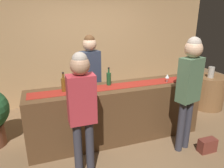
{
  "coord_description": "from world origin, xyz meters",
  "views": [
    {
      "loc": [
        -1.13,
        -3.06,
        2.11
      ],
      "look_at": [
        -0.08,
        0.0,
        1.0
      ],
      "focal_mm": 34.11,
      "sensor_mm": 36.0,
      "label": 1
    }
  ],
  "objects_px": {
    "wine_glass_mid_counter": "(167,76)",
    "handbag": "(207,145)",
    "wine_glass_far_end": "(184,73)",
    "bartender": "(90,72)",
    "wine_bottle_amber": "(64,84)",
    "round_side_table": "(208,92)",
    "wine_bottle_green": "(109,79)",
    "wine_glass_near_customer": "(86,83)",
    "vase_on_side_table": "(211,72)",
    "customer_browsing": "(82,104)",
    "customer_sipping": "(189,83)"
  },
  "relations": [
    {
      "from": "round_side_table",
      "to": "vase_on_side_table",
      "type": "bearing_deg",
      "value": -138.93
    },
    {
      "from": "wine_glass_far_end",
      "to": "bartender",
      "type": "height_order",
      "value": "bartender"
    },
    {
      "from": "wine_glass_mid_counter",
      "to": "round_side_table",
      "type": "relative_size",
      "value": 0.19
    },
    {
      "from": "customer_sipping",
      "to": "wine_glass_far_end",
      "type": "bearing_deg",
      "value": 43.43
    },
    {
      "from": "bartender",
      "to": "customer_browsing",
      "type": "relative_size",
      "value": 1.03
    },
    {
      "from": "customer_sipping",
      "to": "round_side_table",
      "type": "height_order",
      "value": "customer_sipping"
    },
    {
      "from": "handbag",
      "to": "wine_bottle_green",
      "type": "bearing_deg",
      "value": 144.27
    },
    {
      "from": "customer_browsing",
      "to": "handbag",
      "type": "relative_size",
      "value": 5.99
    },
    {
      "from": "wine_bottle_green",
      "to": "wine_glass_near_customer",
      "type": "distance_m",
      "value": 0.42
    },
    {
      "from": "handbag",
      "to": "wine_glass_mid_counter",
      "type": "bearing_deg",
      "value": 113.1
    },
    {
      "from": "wine_glass_far_end",
      "to": "customer_sipping",
      "type": "xyz_separation_m",
      "value": [
        -0.38,
        -0.63,
        0.06
      ]
    },
    {
      "from": "wine_glass_far_end",
      "to": "customer_sipping",
      "type": "bearing_deg",
      "value": -121.42
    },
    {
      "from": "bartender",
      "to": "wine_glass_far_end",
      "type": "bearing_deg",
      "value": 146.34
    },
    {
      "from": "bartender",
      "to": "handbag",
      "type": "relative_size",
      "value": 6.19
    },
    {
      "from": "wine_glass_near_customer",
      "to": "bartender",
      "type": "distance_m",
      "value": 0.62
    },
    {
      "from": "wine_bottle_green",
      "to": "vase_on_side_table",
      "type": "distance_m",
      "value": 2.49
    },
    {
      "from": "customer_browsing",
      "to": "vase_on_side_table",
      "type": "bearing_deg",
      "value": 19.81
    },
    {
      "from": "round_side_table",
      "to": "wine_bottle_green",
      "type": "bearing_deg",
      "value": -170.8
    },
    {
      "from": "round_side_table",
      "to": "wine_bottle_amber",
      "type": "bearing_deg",
      "value": -171.89
    },
    {
      "from": "round_side_table",
      "to": "wine_glass_far_end",
      "type": "bearing_deg",
      "value": -155.34
    },
    {
      "from": "wine_glass_far_end",
      "to": "bartender",
      "type": "relative_size",
      "value": 0.08
    },
    {
      "from": "wine_bottle_amber",
      "to": "bartender",
      "type": "distance_m",
      "value": 0.76
    },
    {
      "from": "wine_bottle_amber",
      "to": "wine_glass_near_customer",
      "type": "height_order",
      "value": "wine_bottle_amber"
    },
    {
      "from": "bartender",
      "to": "customer_browsing",
      "type": "bearing_deg",
      "value": 58.97
    },
    {
      "from": "wine_glass_mid_counter",
      "to": "handbag",
      "type": "xyz_separation_m",
      "value": [
        0.33,
        -0.76,
        -0.95
      ]
    },
    {
      "from": "wine_glass_near_customer",
      "to": "customer_sipping",
      "type": "bearing_deg",
      "value": -24.76
    },
    {
      "from": "handbag",
      "to": "round_side_table",
      "type": "bearing_deg",
      "value": 48.36
    },
    {
      "from": "wine_bottle_amber",
      "to": "wine_glass_near_customer",
      "type": "xyz_separation_m",
      "value": [
        0.33,
        -0.04,
        -0.01
      ]
    },
    {
      "from": "wine_glass_mid_counter",
      "to": "wine_glass_far_end",
      "type": "relative_size",
      "value": 1.0
    },
    {
      "from": "wine_bottle_green",
      "to": "customer_sipping",
      "type": "height_order",
      "value": "customer_sipping"
    },
    {
      "from": "vase_on_side_table",
      "to": "wine_glass_near_customer",
      "type": "bearing_deg",
      "value": -171.13
    },
    {
      "from": "wine_glass_near_customer",
      "to": "vase_on_side_table",
      "type": "distance_m",
      "value": 2.9
    },
    {
      "from": "wine_glass_near_customer",
      "to": "wine_glass_far_end",
      "type": "bearing_deg",
      "value": -0.55
    },
    {
      "from": "vase_on_side_table",
      "to": "handbag",
      "type": "relative_size",
      "value": 0.86
    },
    {
      "from": "wine_bottle_green",
      "to": "wine_glass_mid_counter",
      "type": "xyz_separation_m",
      "value": [
        0.99,
        -0.18,
        -0.01
      ]
    },
    {
      "from": "wine_bottle_green",
      "to": "customer_browsing",
      "type": "distance_m",
      "value": 0.99
    },
    {
      "from": "wine_glass_far_end",
      "to": "vase_on_side_table",
      "type": "height_order",
      "value": "wine_glass_far_end"
    },
    {
      "from": "round_side_table",
      "to": "wine_glass_mid_counter",
      "type": "bearing_deg",
      "value": -158.85
    },
    {
      "from": "wine_glass_far_end",
      "to": "handbag",
      "type": "distance_m",
      "value": 1.26
    },
    {
      "from": "wine_bottle_amber",
      "to": "customer_browsing",
      "type": "height_order",
      "value": "customer_browsing"
    },
    {
      "from": "wine_glass_mid_counter",
      "to": "customer_browsing",
      "type": "xyz_separation_m",
      "value": [
        -1.6,
        -0.59,
        -0.02
      ]
    },
    {
      "from": "round_side_table",
      "to": "wine_glass_near_customer",
      "type": "bearing_deg",
      "value": -170.14
    },
    {
      "from": "wine_bottle_amber",
      "to": "round_side_table",
      "type": "relative_size",
      "value": 0.41
    },
    {
      "from": "wine_glass_near_customer",
      "to": "wine_glass_far_end",
      "type": "height_order",
      "value": "same"
    },
    {
      "from": "wine_bottle_amber",
      "to": "handbag",
      "type": "xyz_separation_m",
      "value": [
        2.05,
        -0.89,
        -0.96
      ]
    },
    {
      "from": "customer_browsing",
      "to": "customer_sipping",
      "type": "bearing_deg",
      "value": 0.82
    },
    {
      "from": "wine_glass_mid_counter",
      "to": "customer_browsing",
      "type": "bearing_deg",
      "value": -159.59
    },
    {
      "from": "wine_glass_near_customer",
      "to": "customer_browsing",
      "type": "relative_size",
      "value": 0.09
    },
    {
      "from": "customer_browsing",
      "to": "vase_on_side_table",
      "type": "xyz_separation_m",
      "value": [
        3.06,
        1.13,
        -0.17
      ]
    },
    {
      "from": "wine_bottle_green",
      "to": "customer_browsing",
      "type": "bearing_deg",
      "value": -127.83
    }
  ]
}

